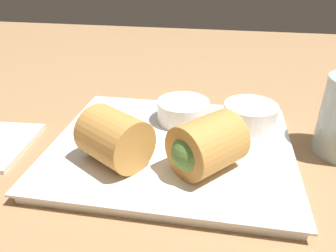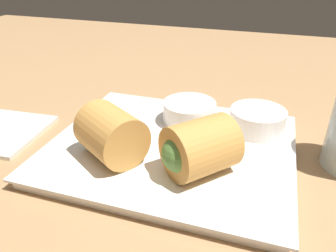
% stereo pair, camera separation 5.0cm
% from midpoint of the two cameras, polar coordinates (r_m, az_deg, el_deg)
% --- Properties ---
extents(table_surface, '(1.80, 1.40, 0.02)m').
position_cam_midpoint_polar(table_surface, '(0.44, 4.72, -4.45)').
color(table_surface, '#A87F54').
rests_on(table_surface, ground).
extents(serving_plate, '(0.30, 0.25, 0.01)m').
position_cam_midpoint_polar(serving_plate, '(0.42, 3.45, -3.96)').
color(serving_plate, white).
rests_on(serving_plate, table_surface).
extents(roll_front_left, '(0.09, 0.09, 0.06)m').
position_cam_midpoint_polar(roll_front_left, '(0.35, 9.14, -4.03)').
color(roll_front_left, '#D19347').
rests_on(roll_front_left, serving_plate).
extents(roll_front_right, '(0.09, 0.09, 0.06)m').
position_cam_midpoint_polar(roll_front_right, '(0.37, -6.47, -1.27)').
color(roll_front_right, '#D19347').
rests_on(roll_front_right, serving_plate).
extents(dipping_bowl_near, '(0.07, 0.07, 0.03)m').
position_cam_midpoint_polar(dipping_bowl_near, '(0.46, 6.88, 2.47)').
color(dipping_bowl_near, white).
rests_on(dipping_bowl_near, serving_plate).
extents(dipping_bowl_far, '(0.07, 0.07, 0.03)m').
position_cam_midpoint_polar(dipping_bowl_far, '(0.45, 18.40, 1.02)').
color(dipping_bowl_far, white).
rests_on(dipping_bowl_far, serving_plate).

